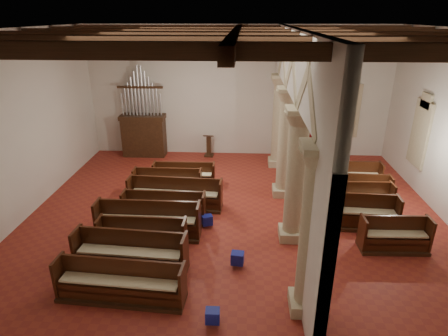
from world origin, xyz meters
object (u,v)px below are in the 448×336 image
nave_pew_0 (121,287)px  lectern (209,147)px  aisle_pew_0 (394,239)px  pipe_organ (143,128)px  processional_banner (326,150)px

nave_pew_0 → lectern: bearing=87.0°
nave_pew_0 → aisle_pew_0: nave_pew_0 is taller
nave_pew_0 → aisle_pew_0: 7.68m
pipe_organ → processional_banner: (8.45, -0.99, -0.62)m
processional_banner → aisle_pew_0: 6.53m
processional_banner → lectern: bearing=152.2°
pipe_organ → nave_pew_0: bearing=-79.0°
processional_banner → aisle_pew_0: size_ratio=1.05×
lectern → processional_banner: (5.33, -0.98, 0.28)m
processional_banner → pipe_organ: bearing=155.9°
lectern → aisle_pew_0: 9.62m
lectern → aisle_pew_0: lectern is taller
pipe_organ → nave_pew_0: pipe_organ is taller
aisle_pew_0 → lectern: bearing=127.6°
pipe_organ → aisle_pew_0: (9.19, -7.47, -1.02)m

